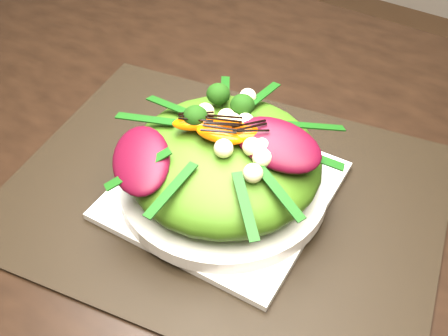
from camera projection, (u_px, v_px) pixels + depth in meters
The scene contains 11 objects.
floor at pixel (160, 336), 1.33m from camera, with size 4.00×4.00×0.01m, color brown.
dining_table at pixel (120, 109), 0.81m from camera, with size 1.60×0.90×0.75m, color black.
placemat at pixel (224, 193), 0.66m from camera, with size 0.53×0.40×0.00m, color black.
plate_base at pixel (224, 190), 0.65m from camera, with size 0.24×0.24×0.01m, color silver.
salad_bowl at pixel (224, 182), 0.64m from camera, with size 0.26×0.26×0.02m, color silver.
lettuce_mound at pixel (224, 161), 0.62m from camera, with size 0.23×0.23×0.08m, color #3D6512.
radicchio_leaf at pixel (278, 144), 0.57m from camera, with size 0.10×0.07×0.02m, color #400615.
orange_segment at pixel (231, 127), 0.59m from camera, with size 0.05×0.02×0.01m, color #FF5704.
broccoli_floret at pixel (195, 98), 0.62m from camera, with size 0.04×0.04×0.04m, color black.
macadamia_nut at pixel (222, 162), 0.55m from camera, with size 0.02×0.02×0.02m, color #C2B788.
balsamic_drizzle at pixel (231, 121), 0.58m from camera, with size 0.05×0.00×0.00m, color black.
Camera 1 is at (0.49, -0.45, 1.24)m, focal length 42.00 mm.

